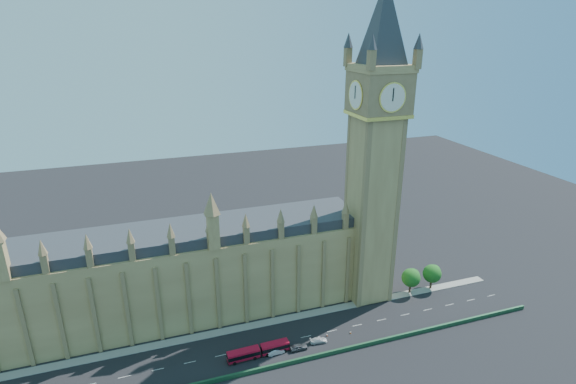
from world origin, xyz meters
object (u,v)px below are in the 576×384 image
object	(u,v)px
car_grey	(299,347)
red_bus	(258,351)
car_white	(319,340)
car_silver	(276,351)

from	to	relation	value
car_grey	red_bus	bearing A→B (deg)	83.77
red_bus	car_white	xyz separation A→B (m)	(17.00, -0.12, -0.79)
red_bus	car_silver	xyz separation A→B (m)	(4.55, -0.71, -0.73)
red_bus	car_white	world-z (taller)	red_bus
car_grey	car_white	distance (m)	6.28
car_silver	car_white	bearing A→B (deg)	-89.89
car_white	red_bus	bearing A→B (deg)	95.18
red_bus	car_grey	size ratio (longest dim) A/B	3.47
car_grey	car_silver	xyz separation A→B (m)	(-6.26, 0.43, -0.06)
car_silver	car_grey	bearing A→B (deg)	-96.55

